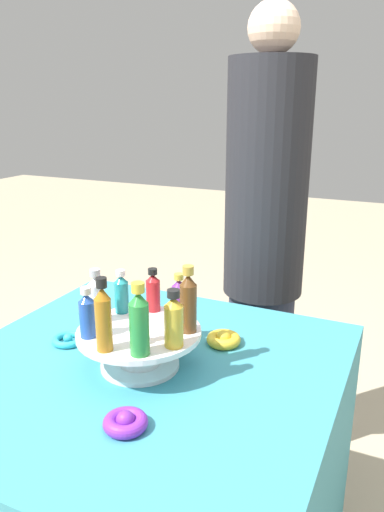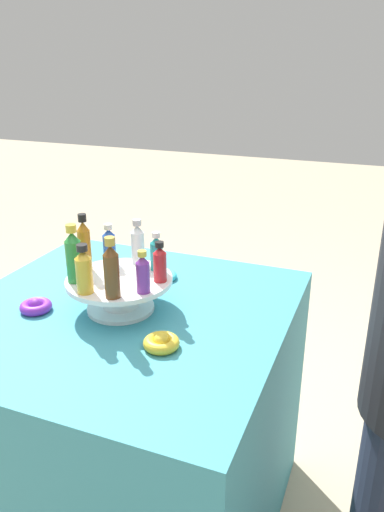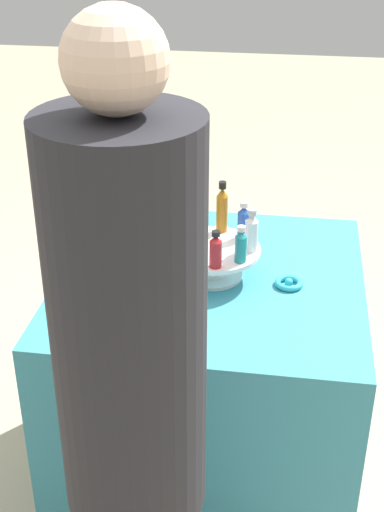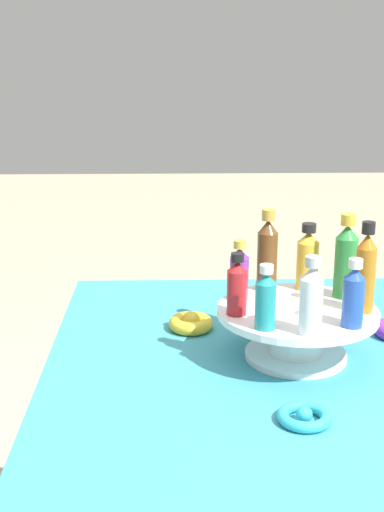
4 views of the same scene
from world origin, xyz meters
name	(u,v)px [view 3 (image 3 of 4)]	position (x,y,z in m)	size (l,w,h in m)	color
ground_plane	(208,469)	(0.00, 0.00, 0.00)	(12.00, 12.00, 0.00)	tan
party_table	(210,380)	(0.00, 0.00, 0.37)	(0.84, 0.84, 0.74)	teal
display_stand	(212,258)	(0.00, 0.00, 0.79)	(0.27, 0.27, 0.09)	white
bottle_clear	(252,231)	(0.00, 0.11, 0.88)	(0.04, 0.04, 0.12)	silver
bottle_blue	(243,222)	(-0.07, 0.08, 0.87)	(0.03, 0.03, 0.11)	#234CAD
bottle_amber	(222,209)	(-0.11, 0.01, 0.89)	(0.03, 0.03, 0.15)	#AD6B19
bottle_green	(196,210)	(-0.09, -0.06, 0.89)	(0.04, 0.04, 0.15)	#288438
bottle_gold	(177,222)	(-0.03, -0.10, 0.88)	(0.04, 0.04, 0.12)	gold
bottle_brown	(174,230)	(0.04, -0.10, 0.89)	(0.04, 0.04, 0.15)	brown
bottle_purple	(189,247)	(0.09, -0.05, 0.87)	(0.03, 0.03, 0.10)	#702D93
bottle_red	(216,251)	(0.10, 0.02, 0.87)	(0.03, 0.03, 0.10)	#B21E23
bottle_teal	(241,245)	(0.07, 0.08, 0.87)	(0.03, 0.03, 0.10)	teal
ribbon_bow_teal	(289,283)	(0.02, 0.21, 0.74)	(0.08, 0.08, 0.02)	#2DB7CC
ribbon_bow_purple	(191,237)	(-0.20, -0.09, 0.75)	(0.08, 0.08, 0.03)	purple
ribbon_bow_gold	(154,301)	(0.17, -0.13, 0.75)	(0.08, 0.08, 0.04)	gold
person_figure	(134,439)	(0.73, -0.05, 0.80)	(0.27, 0.27, 1.58)	#282D42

